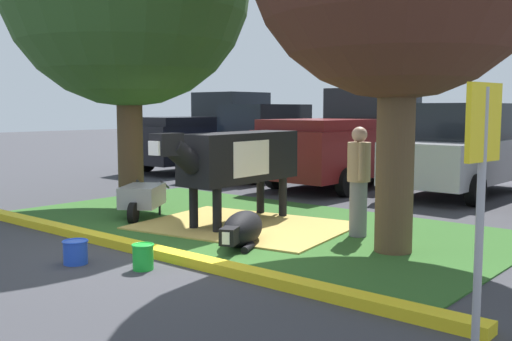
{
  "coord_description": "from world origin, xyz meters",
  "views": [
    {
      "loc": [
        6.15,
        -5.44,
        1.9
      ],
      "look_at": [
        -0.06,
        1.89,
        0.9
      ],
      "focal_mm": 41.67,
      "sensor_mm": 36.0,
      "label": 1
    }
  ],
  "objects_px": {
    "bucket_blue": "(75,251)",
    "bucket_green": "(143,256)",
    "cow_holstein": "(236,158)",
    "sedan_blue": "(265,142)",
    "calf_lying": "(242,229)",
    "pickup_truck_black": "(212,134)",
    "wheelbarrow": "(142,197)",
    "sedan_silver": "(462,150)",
    "pickup_truck_maroon": "(354,140)",
    "parking_sign": "(482,169)",
    "person_handler": "(359,178)"
  },
  "relations": [
    {
      "from": "sedan_blue",
      "to": "pickup_truck_maroon",
      "type": "relative_size",
      "value": 0.82
    },
    {
      "from": "wheelbarrow",
      "to": "pickup_truck_black",
      "type": "xyz_separation_m",
      "value": [
        -5.04,
        6.88,
        0.73
      ]
    },
    {
      "from": "calf_lying",
      "to": "pickup_truck_black",
      "type": "height_order",
      "value": "pickup_truck_black"
    },
    {
      "from": "sedan_silver",
      "to": "bucket_green",
      "type": "bearing_deg",
      "value": -93.1
    },
    {
      "from": "wheelbarrow",
      "to": "sedan_silver",
      "type": "distance_m",
      "value": 7.21
    },
    {
      "from": "parking_sign",
      "to": "person_handler",
      "type": "bearing_deg",
      "value": 131.57
    },
    {
      "from": "person_handler",
      "to": "bucket_green",
      "type": "relative_size",
      "value": 5.29
    },
    {
      "from": "bucket_green",
      "to": "pickup_truck_black",
      "type": "height_order",
      "value": "pickup_truck_black"
    },
    {
      "from": "wheelbarrow",
      "to": "bucket_green",
      "type": "xyz_separation_m",
      "value": [
        2.6,
        -2.08,
        -0.22
      ]
    },
    {
      "from": "cow_holstein",
      "to": "sedan_blue",
      "type": "distance_m",
      "value": 6.9
    },
    {
      "from": "cow_holstein",
      "to": "person_handler",
      "type": "height_order",
      "value": "person_handler"
    },
    {
      "from": "parking_sign",
      "to": "sedan_silver",
      "type": "xyz_separation_m",
      "value": [
        -3.52,
        8.72,
        -0.49
      ]
    },
    {
      "from": "bucket_blue",
      "to": "pickup_truck_maroon",
      "type": "relative_size",
      "value": 0.06
    },
    {
      "from": "pickup_truck_maroon",
      "to": "sedan_silver",
      "type": "height_order",
      "value": "pickup_truck_maroon"
    },
    {
      "from": "sedan_silver",
      "to": "wheelbarrow",
      "type": "bearing_deg",
      "value": -115.23
    },
    {
      "from": "bucket_blue",
      "to": "sedan_silver",
      "type": "xyz_separation_m",
      "value": [
        1.31,
        8.95,
        0.83
      ]
    },
    {
      "from": "calf_lying",
      "to": "parking_sign",
      "type": "distance_m",
      "value": 4.46
    },
    {
      "from": "calf_lying",
      "to": "wheelbarrow",
      "type": "distance_m",
      "value": 2.73
    },
    {
      "from": "bucket_blue",
      "to": "bucket_green",
      "type": "distance_m",
      "value": 0.92
    },
    {
      "from": "person_handler",
      "to": "cow_holstein",
      "type": "bearing_deg",
      "value": -166.86
    },
    {
      "from": "calf_lying",
      "to": "pickup_truck_maroon",
      "type": "relative_size",
      "value": 0.24
    },
    {
      "from": "bucket_green",
      "to": "cow_holstein",
      "type": "bearing_deg",
      "value": 109.75
    },
    {
      "from": "person_handler",
      "to": "wheelbarrow",
      "type": "height_order",
      "value": "person_handler"
    },
    {
      "from": "cow_holstein",
      "to": "bucket_green",
      "type": "bearing_deg",
      "value": -70.25
    },
    {
      "from": "calf_lying",
      "to": "parking_sign",
      "type": "relative_size",
      "value": 0.63
    },
    {
      "from": "calf_lying",
      "to": "bucket_blue",
      "type": "height_order",
      "value": "calf_lying"
    },
    {
      "from": "bucket_blue",
      "to": "pickup_truck_black",
      "type": "distance_m",
      "value": 11.58
    },
    {
      "from": "person_handler",
      "to": "wheelbarrow",
      "type": "relative_size",
      "value": 1.1
    },
    {
      "from": "parking_sign",
      "to": "sedan_silver",
      "type": "bearing_deg",
      "value": 111.99
    },
    {
      "from": "parking_sign",
      "to": "pickup_truck_maroon",
      "type": "bearing_deg",
      "value": 125.75
    },
    {
      "from": "pickup_truck_black",
      "to": "sedan_blue",
      "type": "bearing_deg",
      "value": -12.92
    },
    {
      "from": "calf_lying",
      "to": "bucket_green",
      "type": "relative_size",
      "value": 4.24
    },
    {
      "from": "cow_holstein",
      "to": "sedan_silver",
      "type": "xyz_separation_m",
      "value": [
        1.45,
        5.85,
        -0.12
      ]
    },
    {
      "from": "calf_lying",
      "to": "sedan_blue",
      "type": "bearing_deg",
      "value": 127.23
    },
    {
      "from": "pickup_truck_black",
      "to": "sedan_silver",
      "type": "distance_m",
      "value": 8.11
    },
    {
      "from": "parking_sign",
      "to": "bucket_blue",
      "type": "height_order",
      "value": "parking_sign"
    },
    {
      "from": "bucket_green",
      "to": "sedan_silver",
      "type": "distance_m",
      "value": 8.64
    },
    {
      "from": "person_handler",
      "to": "sedan_silver",
      "type": "distance_m",
      "value": 5.41
    },
    {
      "from": "pickup_truck_black",
      "to": "wheelbarrow",
      "type": "bearing_deg",
      "value": -53.77
    },
    {
      "from": "wheelbarrow",
      "to": "sedan_blue",
      "type": "height_order",
      "value": "sedan_blue"
    },
    {
      "from": "bucket_blue",
      "to": "pickup_truck_maroon",
      "type": "height_order",
      "value": "pickup_truck_maroon"
    },
    {
      "from": "cow_holstein",
      "to": "pickup_truck_black",
      "type": "xyz_separation_m",
      "value": [
        -6.65,
        6.22,
        0.01
      ]
    },
    {
      "from": "cow_holstein",
      "to": "sedan_blue",
      "type": "height_order",
      "value": "sedan_blue"
    },
    {
      "from": "cow_holstein",
      "to": "bucket_green",
      "type": "height_order",
      "value": "cow_holstein"
    },
    {
      "from": "parking_sign",
      "to": "bucket_blue",
      "type": "bearing_deg",
      "value": -177.21
    },
    {
      "from": "pickup_truck_black",
      "to": "sedan_blue",
      "type": "height_order",
      "value": "pickup_truck_black"
    },
    {
      "from": "pickup_truck_maroon",
      "to": "sedan_silver",
      "type": "bearing_deg",
      "value": 2.79
    },
    {
      "from": "bucket_blue",
      "to": "sedan_blue",
      "type": "height_order",
      "value": "sedan_blue"
    },
    {
      "from": "bucket_green",
      "to": "bucket_blue",
      "type": "bearing_deg",
      "value": -156.37
    },
    {
      "from": "person_handler",
      "to": "pickup_truck_black",
      "type": "distance_m",
      "value": 10.4
    }
  ]
}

